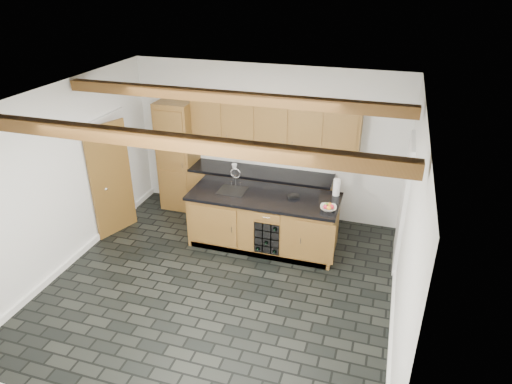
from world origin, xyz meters
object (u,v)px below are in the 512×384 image
Objects in this scene: fruit_bowl at (328,208)px; paper_towel at (337,187)px; kitchen_scale at (294,196)px; island at (264,220)px.

paper_towel reaches higher than fruit_bowl.
kitchen_scale is 0.65m from fruit_bowl.
fruit_bowl reaches higher than island.
fruit_bowl reaches higher than kitchen_scale.
island is at bearing -161.83° from paper_towel.
kitchen_scale is at bearing 157.76° from fruit_bowl.
paper_towel reaches higher than kitchen_scale.
island is 8.85× the size of paper_towel.
paper_towel is (0.04, 0.54, 0.11)m from fruit_bowl.
fruit_bowl is 0.55m from paper_towel.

